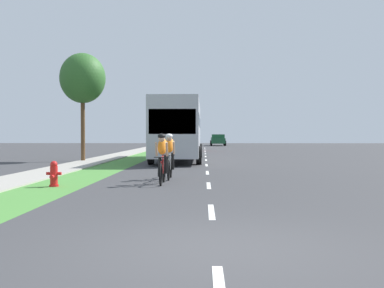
% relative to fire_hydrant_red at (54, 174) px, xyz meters
% --- Properties ---
extents(ground_plane, '(120.00, 120.00, 0.00)m').
position_rel_fire_hydrant_red_xyz_m(ground_plane, '(4.59, 12.74, -0.37)').
color(ground_plane, '#38383A').
extents(grass_verge, '(1.87, 70.00, 0.01)m').
position_rel_fire_hydrant_red_xyz_m(grass_verge, '(0.00, 12.74, -0.37)').
color(grass_verge, '#478438').
rests_on(grass_verge, ground_plane).
extents(sidewalk_concrete, '(1.92, 70.00, 0.10)m').
position_rel_fire_hydrant_red_xyz_m(sidewalk_concrete, '(-1.90, 12.74, -0.37)').
color(sidewalk_concrete, '#9E998E').
rests_on(sidewalk_concrete, ground_plane).
extents(lane_markings_center, '(0.12, 53.13, 0.01)m').
position_rel_fire_hydrant_red_xyz_m(lane_markings_center, '(4.59, 16.74, -0.37)').
color(lane_markings_center, white).
rests_on(lane_markings_center, ground_plane).
extents(fire_hydrant_red, '(0.44, 0.38, 0.76)m').
position_rel_fire_hydrant_red_xyz_m(fire_hydrant_red, '(0.00, 0.00, 0.00)').
color(fire_hydrant_red, red).
rests_on(fire_hydrant_red, ground_plane).
extents(cyclist_lead, '(0.42, 1.72, 1.58)m').
position_rel_fire_hydrant_red_xyz_m(cyclist_lead, '(3.15, 0.77, 0.44)').
color(cyclist_lead, black).
rests_on(cyclist_lead, ground_plane).
extents(cyclist_trailing, '(0.42, 1.72, 1.58)m').
position_rel_fire_hydrant_red_xyz_m(cyclist_trailing, '(3.26, 2.40, 0.44)').
color(cyclist_trailing, black).
rests_on(cyclist_trailing, ground_plane).
extents(bus_silver, '(2.78, 11.60, 3.48)m').
position_rel_fire_hydrant_red_xyz_m(bus_silver, '(2.95, 13.97, 1.61)').
color(bus_silver, '#A5A8AD').
rests_on(bus_silver, ground_plane).
extents(suv_red, '(2.15, 4.70, 1.79)m').
position_rel_fire_hydrant_red_xyz_m(suv_red, '(2.65, 30.72, 0.58)').
color(suv_red, red).
rests_on(suv_red, ground_plane).
extents(sedan_white, '(1.98, 4.30, 1.52)m').
position_rel_fire_hydrant_red_xyz_m(sedan_white, '(2.89, 43.18, 0.40)').
color(sedan_white, silver).
rests_on(sedan_white, ground_plane).
extents(pickup_dark_green, '(2.22, 5.10, 1.64)m').
position_rel_fire_hydrant_red_xyz_m(pickup_dark_green, '(6.54, 52.18, 0.46)').
color(pickup_dark_green, '#194C2D').
rests_on(pickup_dark_green, ground_plane).
extents(street_tree_near, '(2.64, 2.64, 6.30)m').
position_rel_fire_hydrant_red_xyz_m(street_tree_near, '(-2.60, 12.96, 4.44)').
color(street_tree_near, brown).
rests_on(street_tree_near, ground_plane).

